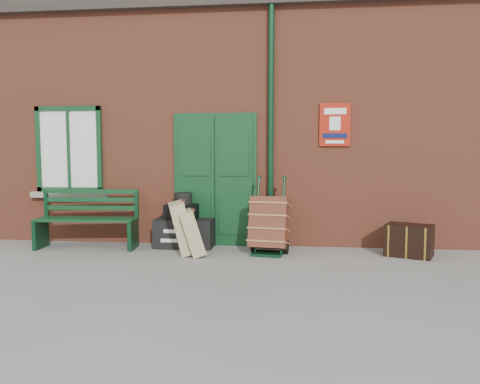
# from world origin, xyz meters

# --- Properties ---
(ground) EXTENTS (80.00, 80.00, 0.00)m
(ground) POSITION_xyz_m (0.00, 0.00, 0.00)
(ground) COLOR gray
(ground) RESTS_ON ground
(station_building) EXTENTS (10.30, 4.30, 4.36)m
(station_building) POSITION_xyz_m (-0.00, 3.49, 2.16)
(station_building) COLOR brown
(station_building) RESTS_ON ground
(bench) EXTENTS (1.66, 0.61, 1.01)m
(bench) POSITION_xyz_m (-2.39, 1.02, 0.51)
(bench) COLOR #0F3A1B
(bench) RESTS_ON ground
(houdini_trunk) EXTENTS (0.97, 0.54, 0.48)m
(houdini_trunk) POSITION_xyz_m (-0.79, 1.24, 0.24)
(houdini_trunk) COLOR black
(houdini_trunk) RESTS_ON ground
(strongbox) EXTENTS (0.54, 0.39, 0.24)m
(strongbox) POSITION_xyz_m (-0.84, 1.24, 0.61)
(strongbox) COLOR black
(strongbox) RESTS_ON houdini_trunk
(hatbox) EXTENTS (0.29, 0.29, 0.19)m
(hatbox) POSITION_xyz_m (-0.81, 1.25, 0.82)
(hatbox) COLOR black
(hatbox) RESTS_ON strongbox
(suitcase_back) EXTENTS (0.56, 0.67, 0.84)m
(suitcase_back) POSITION_xyz_m (-0.71, 0.72, 0.42)
(suitcase_back) COLOR tan
(suitcase_back) RESTS_ON ground
(suitcase_front) EXTENTS (0.54, 0.61, 0.72)m
(suitcase_front) POSITION_xyz_m (-0.53, 0.62, 0.36)
(suitcase_front) COLOR tan
(suitcase_front) RESTS_ON ground
(porter_trolley) EXTENTS (0.66, 0.70, 1.20)m
(porter_trolley) POSITION_xyz_m (0.66, 0.90, 0.46)
(porter_trolley) COLOR black
(porter_trolley) RESTS_ON ground
(dark_trunk) EXTENTS (0.80, 0.68, 0.49)m
(dark_trunk) POSITION_xyz_m (2.81, 0.95, 0.25)
(dark_trunk) COLOR black
(dark_trunk) RESTS_ON ground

